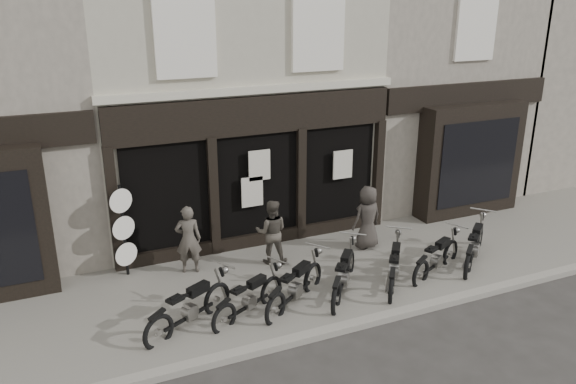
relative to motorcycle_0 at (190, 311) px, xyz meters
name	(u,v)px	position (x,y,z in m)	size (l,w,h in m)	color
ground_plane	(308,302)	(2.53, 0.04, -0.42)	(90.00, 90.00, 0.00)	#2D2B28
pavement	(291,281)	(2.53, 0.94, -0.36)	(30.00, 4.20, 0.12)	slate
kerb	(337,329)	(2.53, -1.21, -0.35)	(30.00, 0.25, 0.13)	gray
central_building	(218,73)	(2.53, 5.99, 3.66)	(7.30, 6.22, 8.34)	#AFAA96
neighbour_right	(409,65)	(8.88, 5.93, 3.62)	(5.60, 6.73, 8.34)	gray
motorcycle_0	(190,311)	(0.00, 0.00, 0.00)	(2.00, 1.31, 1.05)	black
motorcycle_1	(249,301)	(1.19, -0.05, -0.03)	(1.86, 1.18, 0.97)	black
motorcycle_2	(296,289)	(2.20, -0.04, 0.00)	(1.91, 1.49, 1.05)	black
motorcycle_3	(344,278)	(3.34, -0.01, 0.01)	(1.64, 1.87, 1.07)	black
motorcycle_4	(394,269)	(4.57, -0.09, 0.00)	(1.55, 1.86, 1.05)	black
motorcycle_5	(437,260)	(5.73, -0.08, -0.02)	(1.95, 1.14, 1.00)	black
motorcycle_6	(474,248)	(6.89, 0.01, 0.02)	(1.92, 1.70, 1.10)	black
man_left	(188,239)	(0.55, 2.19, 0.50)	(0.58, 0.38, 1.60)	#4A443D
man_centre	(271,232)	(2.45, 1.89, 0.48)	(0.75, 0.59, 1.55)	#464038
man_right	(367,217)	(4.95, 1.71, 0.51)	(0.78, 0.51, 1.61)	#36312D
advert_sign_post	(124,235)	(-0.79, 2.59, 0.68)	(0.52, 0.35, 2.26)	black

